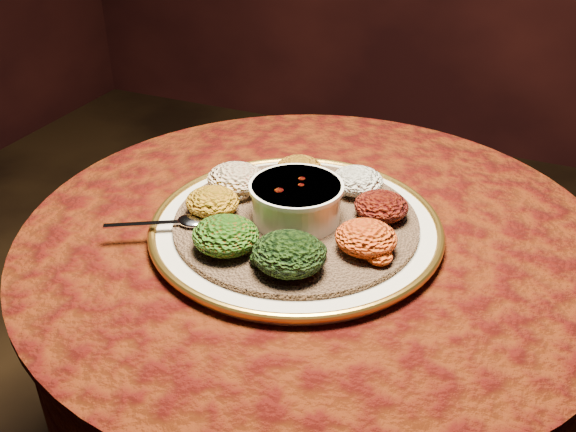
% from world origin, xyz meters
% --- Properties ---
extents(table, '(0.96, 0.96, 0.73)m').
position_xyz_m(table, '(0.00, 0.00, 0.55)').
color(table, black).
rests_on(table, ground).
extents(platter, '(0.48, 0.48, 0.02)m').
position_xyz_m(platter, '(-0.02, -0.03, 0.75)').
color(platter, beige).
rests_on(platter, table).
extents(injera, '(0.44, 0.44, 0.01)m').
position_xyz_m(injera, '(-0.02, -0.03, 0.76)').
color(injera, '#855F42').
rests_on(injera, platter).
extents(stew_bowl, '(0.15, 0.15, 0.06)m').
position_xyz_m(stew_bowl, '(-0.02, -0.03, 0.80)').
color(stew_bowl, silver).
rests_on(stew_bowl, injera).
extents(spoon, '(0.14, 0.09, 0.01)m').
position_xyz_m(spoon, '(-0.17, -0.11, 0.77)').
color(spoon, silver).
rests_on(spoon, injera).
extents(portion_ayib, '(0.09, 0.09, 0.04)m').
position_xyz_m(portion_ayib, '(0.04, 0.09, 0.78)').
color(portion_ayib, silver).
rests_on(portion_ayib, injera).
extents(portion_kitfo, '(0.09, 0.08, 0.04)m').
position_xyz_m(portion_kitfo, '(0.10, 0.03, 0.78)').
color(portion_kitfo, black).
rests_on(portion_kitfo, injera).
extents(portion_tikil, '(0.09, 0.09, 0.04)m').
position_xyz_m(portion_tikil, '(0.11, -0.07, 0.78)').
color(portion_tikil, '#BC6D0F').
rests_on(portion_tikil, injera).
extents(portion_gomen, '(0.11, 0.10, 0.05)m').
position_xyz_m(portion_gomen, '(0.02, -0.15, 0.79)').
color(portion_gomen, black).
rests_on(portion_gomen, injera).
extents(portion_mixveg, '(0.10, 0.10, 0.05)m').
position_xyz_m(portion_mixveg, '(-0.08, -0.15, 0.79)').
color(portion_mixveg, '#932909').
rests_on(portion_mixveg, injera).
extents(portion_kik, '(0.09, 0.08, 0.04)m').
position_xyz_m(portion_kik, '(-0.15, -0.06, 0.78)').
color(portion_kik, '#B46E0F').
rests_on(portion_kik, injera).
extents(portion_timatim, '(0.10, 0.09, 0.05)m').
position_xyz_m(portion_timatim, '(-0.15, 0.02, 0.79)').
color(portion_timatim, maroon).
rests_on(portion_timatim, injera).
extents(portion_shiro, '(0.08, 0.08, 0.04)m').
position_xyz_m(portion_shiro, '(-0.07, 0.10, 0.78)').
color(portion_shiro, '#854F10').
rests_on(portion_shiro, injera).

